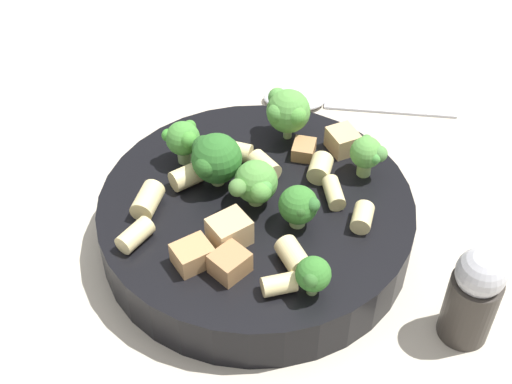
{
  "coord_description": "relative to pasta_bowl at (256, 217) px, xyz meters",
  "views": [
    {
      "loc": [
        0.16,
        -0.35,
        0.42
      ],
      "look_at": [
        0.0,
        0.0,
        0.05
      ],
      "focal_mm": 50.0,
      "sensor_mm": 36.0,
      "label": 1
    }
  ],
  "objects": [
    {
      "name": "ground_plane",
      "position": [
        0.0,
        0.0,
        -0.02
      ],
      "size": [
        2.0,
        2.0,
        0.0
      ],
      "primitive_type": "plane",
      "color": "#BCB29E"
    },
    {
      "name": "chicken_chunk_0",
      "position": [
        0.0,
        -0.04,
        0.03
      ],
      "size": [
        0.03,
        0.04,
        0.02
      ],
      "primitive_type": "cube",
      "rotation": [
        0.0,
        0.0,
        1.04
      ],
      "color": "tan",
      "rests_on": "pasta_bowl"
    },
    {
      "name": "chicken_chunk_4",
      "position": [
        0.01,
        0.07,
        0.02
      ],
      "size": [
        0.02,
        0.02,
        0.01
      ],
      "primitive_type": "cube",
      "rotation": [
        0.0,
        0.0,
        1.78
      ],
      "color": "#A87A4C",
      "rests_on": "pasta_bowl"
    },
    {
      "name": "pepper_shaker",
      "position": [
        0.17,
        -0.02,
        0.02
      ],
      "size": [
        0.04,
        0.04,
        0.08
      ],
      "color": "#332D28",
      "rests_on": "ground_plane"
    },
    {
      "name": "rigatoni_9",
      "position": [
        -0.06,
        -0.01,
        0.03
      ],
      "size": [
        0.03,
        0.03,
        0.02
      ],
      "primitive_type": "cylinder",
      "rotation": [
        1.57,
        0.0,
        2.61
      ],
      "color": "beige",
      "rests_on": "pasta_bowl"
    },
    {
      "name": "chicken_chunk_1",
      "position": [
        -0.01,
        -0.07,
        0.03
      ],
      "size": [
        0.03,
        0.03,
        0.02
      ],
      "primitive_type": "cube",
      "rotation": [
        0.0,
        0.0,
        0.99
      ],
      "color": "tan",
      "rests_on": "pasta_bowl"
    },
    {
      "name": "rigatoni_3",
      "position": [
        -0.04,
        0.04,
        0.03
      ],
      "size": [
        0.03,
        0.02,
        0.02
      ],
      "primitive_type": "cylinder",
      "rotation": [
        1.57,
        0.0,
        1.69
      ],
      "color": "beige",
      "rests_on": "pasta_bowl"
    },
    {
      "name": "broccoli_floret_4",
      "position": [
        0.07,
        0.06,
        0.04
      ],
      "size": [
        0.03,
        0.03,
        0.03
      ],
      "color": "#93B766",
      "rests_on": "pasta_bowl"
    },
    {
      "name": "broccoli_floret_0",
      "position": [
        -0.04,
        0.01,
        0.04
      ],
      "size": [
        0.04,
        0.04,
        0.04
      ],
      "color": "#9EC175",
      "rests_on": "pasta_bowl"
    },
    {
      "name": "broccoli_floret_2",
      "position": [
        -0.0,
        -0.01,
        0.04
      ],
      "size": [
        0.04,
        0.04,
        0.04
      ],
      "color": "#84AD60",
      "rests_on": "pasta_bowl"
    },
    {
      "name": "rigatoni_2",
      "position": [
        0.05,
        0.03,
        0.02
      ],
      "size": [
        0.03,
        0.03,
        0.01
      ],
      "primitive_type": "cylinder",
      "rotation": [
        1.57,
        0.0,
        0.58
      ],
      "color": "beige",
      "rests_on": "pasta_bowl"
    },
    {
      "name": "broccoli_floret_5",
      "position": [
        0.07,
        -0.06,
        0.04
      ],
      "size": [
        0.02,
        0.03,
        0.03
      ],
      "color": "#93B766",
      "rests_on": "pasta_bowl"
    },
    {
      "name": "rigatoni_6",
      "position": [
        0.05,
        -0.05,
        0.03
      ],
      "size": [
        0.03,
        0.03,
        0.02
      ],
      "primitive_type": "cylinder",
      "rotation": [
        1.57,
        0.0,
        0.87
      ],
      "color": "beige",
      "rests_on": "pasta_bowl"
    },
    {
      "name": "chicken_chunk_2",
      "position": [
        0.01,
        -0.07,
        0.03
      ],
      "size": [
        0.03,
        0.03,
        0.02
      ],
      "primitive_type": "cube",
      "rotation": [
        0.0,
        0.0,
        1.22
      ],
      "color": "#A87A4C",
      "rests_on": "pasta_bowl"
    },
    {
      "name": "rigatoni_4",
      "position": [
        0.05,
        -0.07,
        0.02
      ],
      "size": [
        0.03,
        0.03,
        0.01
      ],
      "primitive_type": "cylinder",
      "rotation": [
        1.57,
        0.0,
        2.25
      ],
      "color": "beige",
      "rests_on": "pasta_bowl"
    },
    {
      "name": "rigatoni_7",
      "position": [
        0.08,
        0.01,
        0.02
      ],
      "size": [
        0.02,
        0.02,
        0.01
      ],
      "primitive_type": "cylinder",
      "rotation": [
        1.57,
        0.0,
        0.16
      ],
      "color": "beige",
      "rests_on": "pasta_bowl"
    },
    {
      "name": "rigatoni_8",
      "position": [
        -0.06,
        -0.07,
        0.02
      ],
      "size": [
        0.02,
        0.03,
        0.01
      ],
      "primitive_type": "cylinder",
      "rotation": [
        1.57,
        0.0,
        2.95
      ],
      "color": "beige",
      "rests_on": "pasta_bowl"
    },
    {
      "name": "rigatoni_1",
      "position": [
        0.03,
        0.05,
        0.03
      ],
      "size": [
        0.02,
        0.02,
        0.02
      ],
      "primitive_type": "cylinder",
      "rotation": [
        1.57,
        0.0,
        0.17
      ],
      "color": "beige",
      "rests_on": "pasta_bowl"
    },
    {
      "name": "rigatoni_0",
      "position": [
        -0.07,
        -0.04,
        0.03
      ],
      "size": [
        0.02,
        0.03,
        0.02
      ],
      "primitive_type": "cylinder",
      "rotation": [
        1.57,
        0.0,
        0.17
      ],
      "color": "beige",
      "rests_on": "pasta_bowl"
    },
    {
      "name": "broccoli_floret_1",
      "position": [
        0.04,
        -0.01,
        0.04
      ],
      "size": [
        0.03,
        0.03,
        0.03
      ],
      "color": "#9EC175",
      "rests_on": "pasta_bowl"
    },
    {
      "name": "spoon",
      "position": [
        -0.02,
        0.19,
        -0.02
      ],
      "size": [
        0.19,
        0.08,
        0.01
      ],
      "color": "silver",
      "rests_on": "ground_plane"
    },
    {
      "name": "broccoli_floret_6",
      "position": [
        -0.07,
        0.02,
        0.04
      ],
      "size": [
        0.03,
        0.03,
        0.04
      ],
      "color": "#9EC175",
      "rests_on": "pasta_bowl"
    },
    {
      "name": "rigatoni_5",
      "position": [
        -0.01,
        0.03,
        0.03
      ],
      "size": [
        0.03,
        0.03,
        0.02
      ],
      "primitive_type": "cylinder",
      "rotation": [
        1.57,
        0.0,
        1.07
      ],
      "color": "beige",
      "rests_on": "pasta_bowl"
    },
    {
      "name": "broccoli_floret_3",
      "position": [
        -0.01,
        0.08,
        0.04
      ],
      "size": [
        0.04,
        0.04,
        0.04
      ],
      "color": "#9EC175",
      "rests_on": "pasta_bowl"
    },
    {
      "name": "chicken_chunk_3",
      "position": [
        0.04,
        0.09,
        0.03
      ],
      "size": [
        0.03,
        0.03,
        0.02
      ],
      "primitive_type": "cube",
      "rotation": [
        0.0,
        0.0,
        2.44
      ],
      "color": "tan",
      "rests_on": "pasta_bowl"
    },
    {
      "name": "pasta_bowl",
      "position": [
        0.0,
        0.0,
        0.0
      ],
      "size": [
        0.24,
        0.24,
        0.04
      ],
      "color": "black",
      "rests_on": "ground_plane"
    }
  ]
}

